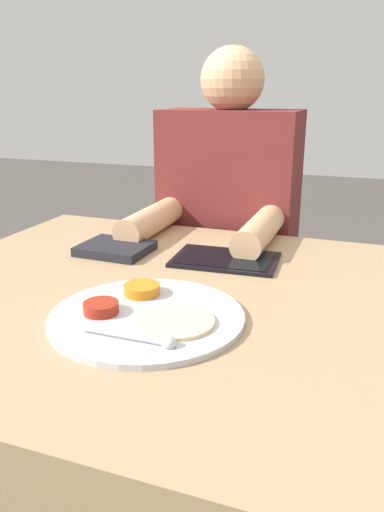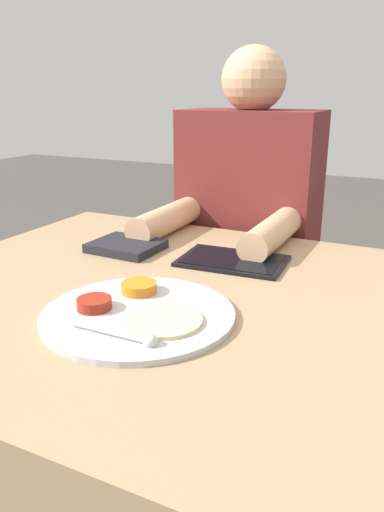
{
  "view_description": "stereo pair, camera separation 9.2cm",
  "coord_description": "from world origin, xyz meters",
  "views": [
    {
      "loc": [
        0.35,
        -0.78,
        1.08
      ],
      "look_at": [
        0.05,
        0.04,
        0.79
      ],
      "focal_mm": 35.0,
      "sensor_mm": 36.0,
      "label": 1
    },
    {
      "loc": [
        0.43,
        -0.74,
        1.08
      ],
      "look_at": [
        0.05,
        0.04,
        0.79
      ],
      "focal_mm": 35.0,
      "sensor_mm": 36.0,
      "label": 2
    }
  ],
  "objects": [
    {
      "name": "dining_table",
      "position": [
        0.0,
        0.0,
        0.37
      ],
      "size": [
        1.0,
        0.88,
        0.73
      ],
      "color": "#9E7F5B",
      "rests_on": "ground_plane"
    },
    {
      "name": "thali_tray",
      "position": [
        0.03,
        -0.12,
        0.74
      ],
      "size": [
        0.31,
        0.31,
        0.03
      ],
      "color": "#B7BABF",
      "rests_on": "dining_table"
    },
    {
      "name": "red_notebook",
      "position": [
        -0.18,
        0.17,
        0.74
      ],
      "size": [
        0.16,
        0.13,
        0.02
      ],
      "color": "silver",
      "rests_on": "dining_table"
    },
    {
      "name": "tablet_device",
      "position": [
        0.07,
        0.2,
        0.74
      ],
      "size": [
        0.23,
        0.16,
        0.01
      ],
      "color": "black",
      "rests_on": "dining_table"
    },
    {
      "name": "person_diner",
      "position": [
        -0.03,
        0.56,
        0.56
      ],
      "size": [
        0.37,
        0.48,
        1.19
      ],
      "color": "black",
      "rests_on": "ground_plane"
    }
  ]
}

